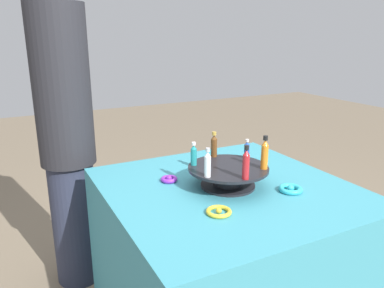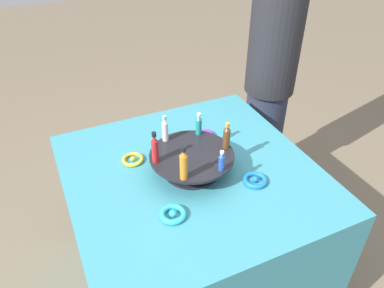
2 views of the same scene
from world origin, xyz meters
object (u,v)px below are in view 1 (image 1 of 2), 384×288
Objects in this scene: bottle_teal at (194,155)px; bottle_red at (246,164)px; bottle_brown at (214,145)px; bottle_blue at (247,150)px; display_stand at (228,174)px; bottle_clear at (208,164)px; ribbon_bow_gold at (219,212)px; ribbon_bow_teal at (291,189)px; bottle_orange at (265,154)px; person_figure at (67,137)px; ribbon_bow_blue at (234,164)px; ribbon_bow_purple at (169,179)px.

bottle_red is at bearing 23.93° from bottle_teal.
bottle_blue is at bearing 53.93° from bottle_brown.
display_stand is 2.90× the size of bottle_clear.
ribbon_bow_teal is (-0.04, 0.38, 0.00)m from ribbon_bow_gold.
bottle_orange reaches higher than bottle_clear.
person_figure reaches higher than ribbon_bow_gold.
bottle_orange is at bearing 23.93° from bottle_brown.
display_stand is 0.18m from bottle_orange.
bottle_orange is 0.34m from ribbon_bow_blue.
bottle_red is at bearing 109.79° from ribbon_bow_gold.
ribbon_bow_gold is at bearing -84.57° from ribbon_bow_teal.
bottle_orange reaches higher than bottle_red.
ribbon_bow_teal is at bearing 5.43° from ribbon_bow_blue.
bottle_orange is at bearing -134.12° from ribbon_bow_teal.
ribbon_bow_blue is at bearing 95.43° from ribbon_bow_purple.
bottle_blue is at bearing 113.93° from display_stand.
display_stand is at bearing -66.07° from bottle_blue.
bottle_brown is 1.55× the size of ribbon_bow_purple.
ribbon_bow_purple is 0.76× the size of ribbon_bow_teal.
bottle_clear is at bearing -6.07° from bottle_teal.
bottle_red reaches higher than bottle_brown.
bottle_clear reaches higher than bottle_blue.
ribbon_bow_purple is (0.04, -0.38, 0.00)m from ribbon_bow_blue.
person_figure is (-0.98, -0.38, 0.10)m from ribbon_bow_gold.
bottle_orange is at bearing 111.78° from ribbon_bow_gold.
bottle_orange is at bearing -9.22° from ribbon_bow_blue.
ribbon_bow_purple is 0.54m from ribbon_bow_teal.
bottle_orange is at bearing 53.93° from bottle_teal.
bottle_blue is 0.87× the size of bottle_teal.
bottle_orange is at bearing 2.51° from person_figure.
bottle_brown is at bearing 113.93° from bottle_teal.
bottle_red is 0.27m from bottle_teal.
ribbon_bow_blue is at bearing 130.91° from bottle_clear.
display_stand is at bearing 140.43° from ribbon_bow_gold.
ribbon_bow_teal is (0.17, 0.21, -0.05)m from display_stand.
ribbon_bow_gold is 0.96× the size of ribbon_bow_teal.
ribbon_bow_blue is 0.38m from ribbon_bow_teal.
bottle_brown reaches higher than ribbon_bow_blue.
ribbon_bow_teal is (0.38, 0.04, 0.00)m from ribbon_bow_blue.
bottle_clear is 0.15m from bottle_red.
display_stand reaches higher than ribbon_bow_gold.
bottle_clear is at bearing -66.07° from bottle_blue.
bottle_red reaches higher than ribbon_bow_purple.
bottle_blue reaches higher than display_stand.
bottle_blue is 0.15m from bottle_brown.
bottle_orange is 0.16m from bottle_blue.
bottle_red is 1.54× the size of bottle_blue.
ribbon_bow_blue is (-0.21, 0.17, -0.05)m from display_stand.
ribbon_bow_blue is (-0.30, 0.05, -0.15)m from bottle_orange.
bottle_teal is 0.33m from ribbon_bow_gold.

